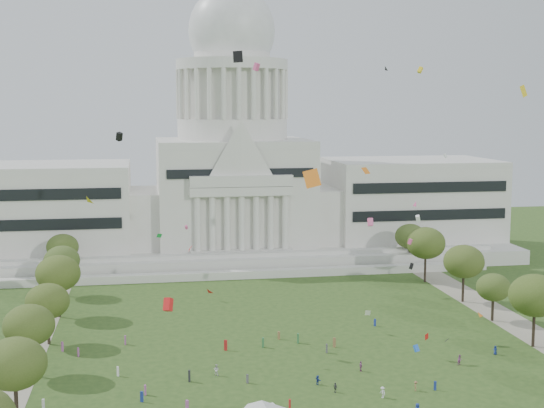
{
  "coord_description": "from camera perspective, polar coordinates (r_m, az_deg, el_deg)",
  "views": [
    {
      "loc": [
        -26.07,
        -107.59,
        44.06
      ],
      "look_at": [
        0.0,
        45.0,
        24.0
      ],
      "focal_mm": 50.0,
      "sensor_mm": 36.0,
      "label": 1
    }
  ],
  "objects": [
    {
      "name": "kite_swarm",
      "position": [
        119.13,
        2.3,
        -0.17
      ],
      "size": [
        99.97,
        101.05,
        67.45
      ],
      "color": "white",
      "rests_on": "ground"
    },
    {
      "name": "row_tree_r_5",
      "position": [
        193.93,
        11.5,
        -2.9
      ],
      "size": [
        9.82,
        9.82,
        13.96
      ],
      "color": "black",
      "rests_on": "ground"
    },
    {
      "name": "row_tree_l_1",
      "position": [
        111.82,
        -18.82,
        -11.32
      ],
      "size": [
        8.86,
        8.86,
        12.59
      ],
      "color": "black",
      "rests_on": "ground"
    },
    {
      "name": "row_tree_l_6",
      "position": [
        201.03,
        -15.5,
        -3.14
      ],
      "size": [
        8.19,
        8.19,
        11.64
      ],
      "color": "black",
      "rests_on": "ground"
    },
    {
      "name": "row_tree_l_4",
      "position": [
        164.71,
        -15.81,
        -5.05
      ],
      "size": [
        9.29,
        9.29,
        13.21
      ],
      "color": "black",
      "rests_on": "ground"
    },
    {
      "name": "path_left",
      "position": [
        146.12,
        -18.17,
        -10.54
      ],
      "size": [
        8.0,
        160.0,
        0.04
      ],
      "primitive_type": "cube",
      "color": "gray",
      "rests_on": "ground"
    },
    {
      "name": "row_tree_r_3",
      "position": [
        162.84,
        16.33,
        -6.05
      ],
      "size": [
        7.01,
        7.01,
        9.98
      ],
      "color": "black",
      "rests_on": "ground"
    },
    {
      "name": "person_10",
      "position": [
        130.24,
        6.7,
        -12.04
      ],
      "size": [
        0.62,
        1.05,
        1.73
      ],
      "primitive_type": "imported",
      "rotation": [
        0.0,
        0.0,
        1.63
      ],
      "color": "#994C8C",
      "rests_on": "ground"
    },
    {
      "name": "row_tree_l_2",
      "position": [
        131.23,
        -17.84,
        -8.7
      ],
      "size": [
        8.42,
        8.42,
        11.97
      ],
      "color": "black",
      "rests_on": "ground"
    },
    {
      "name": "person_0",
      "position": [
        143.2,
        16.47,
        -10.51
      ],
      "size": [
        0.89,
        0.93,
        1.61
      ],
      "primitive_type": "imported",
      "rotation": [
        0.0,
        0.0,
        5.38
      ],
      "color": "navy",
      "rests_on": "ground"
    },
    {
      "name": "ground",
      "position": [
        119.15,
        3.76,
        -14.34
      ],
      "size": [
        400.0,
        400.0,
        0.0
      ],
      "primitive_type": "plane",
      "color": "#2C491B",
      "rests_on": "ground"
    },
    {
      "name": "row_tree_l_5",
      "position": [
        183.12,
        -15.54,
        -4.11
      ],
      "size": [
        8.33,
        8.33,
        11.85
      ],
      "color": "black",
      "rests_on": "ground"
    },
    {
      "name": "person_9",
      "position": [
        123.25,
        10.77,
        -13.31
      ],
      "size": [
        0.74,
        1.11,
        1.57
      ],
      "primitive_type": "imported",
      "rotation": [
        0.0,
        0.0,
        1.34
      ],
      "color": "olive",
      "rests_on": "ground"
    },
    {
      "name": "row_tree_r_4",
      "position": [
        176.27,
        14.25,
        -4.22
      ],
      "size": [
        9.19,
        9.19,
        13.06
      ],
      "color": "black",
      "rests_on": "ground"
    },
    {
      "name": "person_8",
      "position": [
        127.8,
        -4.22,
        -12.35
      ],
      "size": [
        1.08,
        0.94,
        1.89
      ],
      "primitive_type": "imported",
      "rotation": [
        0.0,
        0.0,
        2.63
      ],
      "color": "silver",
      "rests_on": "ground"
    },
    {
      "name": "person_5",
      "position": [
        123.84,
        3.46,
        -13.09
      ],
      "size": [
        1.08,
        1.53,
        1.54
      ],
      "primitive_type": "imported",
      "rotation": [
        0.0,
        0.0,
        1.97
      ],
      "color": "navy",
      "rests_on": "ground"
    },
    {
      "name": "path_right",
      "position": [
        162.35,
        18.1,
        -8.73
      ],
      "size": [
        8.0,
        160.0,
        0.04
      ],
      "primitive_type": "cube",
      "color": "gray",
      "rests_on": "ground"
    },
    {
      "name": "person_4",
      "position": [
        120.96,
        4.78,
        -13.6
      ],
      "size": [
        0.87,
        1.06,
        1.59
      ],
      "primitive_type": "imported",
      "rotation": [
        0.0,
        0.0,
        5.18
      ],
      "color": "#4C4C51",
      "rests_on": "ground"
    },
    {
      "name": "row_tree_r_6",
      "position": [
        211.56,
        10.37,
        -2.41
      ],
      "size": [
        8.42,
        8.42,
        11.97
      ],
      "color": "black",
      "rests_on": "ground"
    },
    {
      "name": "row_tree_r_2",
      "position": [
        147.47,
        19.2,
        -6.52
      ],
      "size": [
        9.55,
        9.55,
        13.58
      ],
      "color": "black",
      "rests_on": "ground"
    },
    {
      "name": "event_tent",
      "position": [
        104.87,
        -0.76,
        -15.09
      ],
      "size": [
        11.47,
        11.47,
        5.12
      ],
      "color": "#4C4C4C",
      "rests_on": "ground"
    },
    {
      "name": "person_2",
      "position": [
        136.14,
        13.96,
        -11.32
      ],
      "size": [
        1.02,
        0.83,
        1.82
      ],
      "primitive_type": "imported",
      "rotation": [
        0.0,
        0.0,
        0.37
      ],
      "color": "#994C8C",
      "rests_on": "ground"
    },
    {
      "name": "capitol",
      "position": [
        223.77,
        -2.96,
        1.79
      ],
      "size": [
        160.0,
        64.5,
        91.3
      ],
      "color": "silver",
      "rests_on": "ground"
    },
    {
      "name": "row_tree_l_3",
      "position": [
        147.08,
        -16.55,
        -7.04
      ],
      "size": [
        8.12,
        8.12,
        11.55
      ],
      "color": "black",
      "rests_on": "ground"
    },
    {
      "name": "person_3",
      "position": [
        119.64,
        8.32,
        -13.85
      ],
      "size": [
        0.98,
        1.28,
        1.77
      ],
      "primitive_type": "imported",
      "rotation": [
        0.0,
        0.0,
        5.1
      ],
      "color": "silver",
      "rests_on": "ground"
    },
    {
      "name": "distant_crowd",
      "position": [
        129.92,
        -4.3,
        -12.06
      ],
      "size": [
        61.0,
        43.0,
        1.95
      ],
      "color": "silver",
      "rests_on": "ground"
    }
  ]
}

